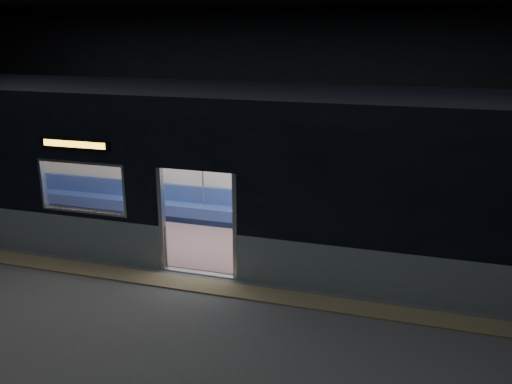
% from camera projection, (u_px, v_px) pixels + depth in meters
% --- Properties ---
extents(station_floor, '(24.00, 14.00, 0.01)m').
position_uv_depth(station_floor, '(176.00, 299.00, 9.40)').
color(station_floor, '#47494C').
rests_on(station_floor, ground).
extents(station_envelope, '(24.00, 14.00, 5.00)m').
position_uv_depth(station_envelope, '(166.00, 85.00, 8.32)').
color(station_envelope, black).
rests_on(station_envelope, station_floor).
extents(tactile_strip, '(22.80, 0.50, 0.03)m').
position_uv_depth(tactile_strip, '(189.00, 284.00, 9.90)').
color(tactile_strip, '#8C7F59').
rests_on(tactile_strip, station_floor).
extents(metro_car, '(18.00, 3.04, 3.35)m').
position_uv_depth(metro_car, '(225.00, 162.00, 11.18)').
color(metro_car, gray).
rests_on(metro_car, station_floor).
extents(passenger, '(0.37, 0.63, 1.30)m').
position_uv_depth(passenger, '(459.00, 218.00, 11.11)').
color(passenger, black).
rests_on(passenger, metro_car).
extents(handbag, '(0.25, 0.22, 0.12)m').
position_uv_depth(handbag, '(459.00, 226.00, 10.96)').
color(handbag, black).
rests_on(handbag, passenger).
extents(transit_map, '(1.07, 0.03, 0.70)m').
position_uv_depth(transit_map, '(447.00, 178.00, 11.26)').
color(transit_map, white).
rests_on(transit_map, metro_car).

